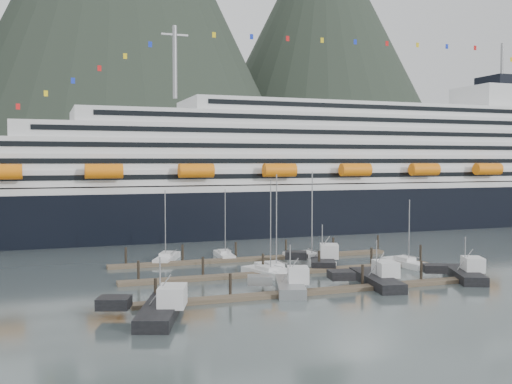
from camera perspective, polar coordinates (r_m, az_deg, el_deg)
ground at (r=87.29m, az=6.60°, el=-7.92°), size 1600.00×1600.00×0.00m
mountains at (r=687.39m, az=-12.05°, el=15.27°), size 870.00×440.00×420.00m
cruise_ship at (r=148.36m, az=7.65°, el=1.25°), size 210.00×30.40×50.30m
dock_near at (r=76.35m, az=6.58°, el=-9.27°), size 48.18×2.28×3.20m
dock_mid at (r=87.96m, az=2.80°, el=-7.61°), size 48.18×2.28×3.20m
dock_far at (r=99.92m, az=-0.06°, el=-6.33°), size 48.18×2.28×3.20m
sailboat_b at (r=86.47m, az=1.01°, el=-7.72°), size 5.14×9.48×14.19m
sailboat_c at (r=88.54m, az=1.72°, el=-7.46°), size 2.70×9.81×14.99m
sailboat_d at (r=97.48m, az=4.98°, el=-6.50°), size 3.94×12.74×15.31m
sailboat_e at (r=99.99m, az=-8.48°, el=-6.30°), size 6.24×9.76×12.15m
sailboat_f at (r=102.31m, az=-3.04°, el=-6.06°), size 2.77×7.92×12.07m
sailboat_h at (r=97.08m, az=14.00°, el=-6.64°), size 3.73×8.94×10.92m
trawler_a at (r=64.97m, az=-9.23°, el=-10.94°), size 10.44×13.27×7.04m
trawler_b at (r=76.52m, az=3.17°, el=-8.81°), size 8.62×10.58×6.51m
trawler_c at (r=81.95m, az=11.29°, el=-8.07°), size 9.49×13.27×6.55m
trawler_d at (r=88.98m, az=19.18°, el=-7.30°), size 9.36×11.36×6.49m
trawler_e at (r=95.41m, az=6.24°, el=-6.43°), size 9.63×11.44×7.09m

